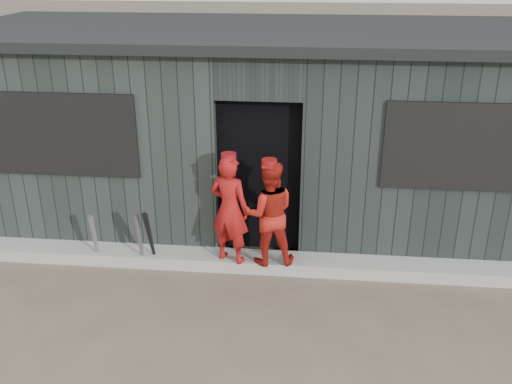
# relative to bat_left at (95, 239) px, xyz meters

# --- Properties ---
(ground) EXTENTS (80.00, 80.00, 0.00)m
(ground) POSITION_rel_bat_left_xyz_m (1.93, -1.69, -0.35)
(ground) COLOR brown
(ground) RESTS_ON ground
(curb) EXTENTS (8.00, 0.36, 0.15)m
(curb) POSITION_rel_bat_left_xyz_m (1.93, 0.13, -0.27)
(curb) COLOR #AAA9A5
(curb) RESTS_ON ground
(bat_left) EXTENTS (0.10, 0.23, 0.70)m
(bat_left) POSITION_rel_bat_left_xyz_m (0.00, 0.00, 0.00)
(bat_left) COLOR gray
(bat_left) RESTS_ON ground
(bat_mid) EXTENTS (0.08, 0.18, 0.75)m
(bat_mid) POSITION_rel_bat_left_xyz_m (0.56, -0.01, 0.03)
(bat_mid) COLOR slate
(bat_mid) RESTS_ON ground
(bat_right) EXTENTS (0.08, 0.38, 0.81)m
(bat_right) POSITION_rel_bat_left_xyz_m (0.70, -0.04, 0.06)
(bat_right) COLOR black
(bat_right) RESTS_ON ground
(player_red_left) EXTENTS (0.56, 0.46, 1.31)m
(player_red_left) POSITION_rel_bat_left_xyz_m (1.64, 0.03, 0.46)
(player_red_left) COLOR #B01715
(player_red_left) RESTS_ON curb
(player_red_right) EXTENTS (0.68, 0.56, 1.25)m
(player_red_right) POSITION_rel_bat_left_xyz_m (2.09, 0.03, 0.43)
(player_red_right) COLOR red
(player_red_right) RESTS_ON curb
(player_grey_back) EXTENTS (0.66, 0.55, 1.14)m
(player_grey_back) POSITION_rel_bat_left_xyz_m (2.59, 0.66, 0.22)
(player_grey_back) COLOR #A5A5A5
(player_grey_back) RESTS_ON ground
(dugout) EXTENTS (8.30, 3.30, 2.62)m
(dugout) POSITION_rel_bat_left_xyz_m (1.93, 1.81, 0.94)
(dugout) COLOR black
(dugout) RESTS_ON ground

